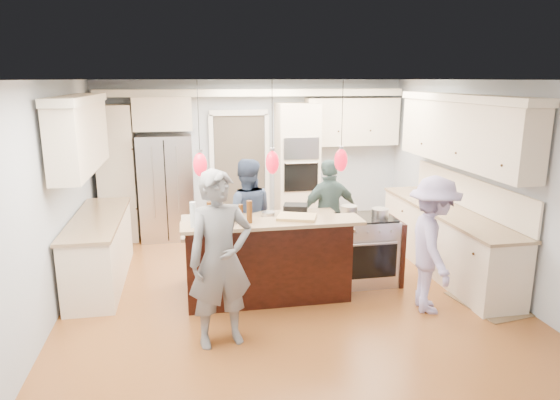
{
  "coord_description": "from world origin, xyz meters",
  "views": [
    {
      "loc": [
        -1.19,
        -5.95,
        2.71
      ],
      "look_at": [
        0.0,
        0.35,
        1.15
      ],
      "focal_mm": 32.0,
      "sensor_mm": 36.0,
      "label": 1
    }
  ],
  "objects_px": {
    "island_range": "(366,249)",
    "kitchen_island": "(265,256)",
    "refrigerator": "(167,187)",
    "person_far_left": "(246,216)",
    "person_bar_end": "(220,260)"
  },
  "relations": [
    {
      "from": "island_range",
      "to": "kitchen_island",
      "type": "bearing_deg",
      "value": -176.92
    },
    {
      "from": "refrigerator",
      "to": "person_far_left",
      "type": "bearing_deg",
      "value": -57.09
    },
    {
      "from": "person_bar_end",
      "to": "person_far_left",
      "type": "bearing_deg",
      "value": 63.29
    },
    {
      "from": "kitchen_island",
      "to": "person_far_left",
      "type": "bearing_deg",
      "value": 100.5
    },
    {
      "from": "kitchen_island",
      "to": "person_far_left",
      "type": "distance_m",
      "value": 0.86
    },
    {
      "from": "person_bar_end",
      "to": "person_far_left",
      "type": "distance_m",
      "value": 2.06
    },
    {
      "from": "island_range",
      "to": "person_bar_end",
      "type": "distance_m",
      "value": 2.48
    },
    {
      "from": "island_range",
      "to": "person_bar_end",
      "type": "xyz_separation_m",
      "value": [
        -2.06,
        -1.29,
        0.47
      ]
    },
    {
      "from": "refrigerator",
      "to": "person_far_left",
      "type": "relative_size",
      "value": 1.1
    },
    {
      "from": "refrigerator",
      "to": "island_range",
      "type": "bearing_deg",
      "value": -42.59
    },
    {
      "from": "refrigerator",
      "to": "person_far_left",
      "type": "xyz_separation_m",
      "value": [
        1.16,
        -1.79,
        -0.08
      ]
    },
    {
      "from": "person_bar_end",
      "to": "person_far_left",
      "type": "height_order",
      "value": "person_bar_end"
    },
    {
      "from": "kitchen_island",
      "to": "island_range",
      "type": "height_order",
      "value": "kitchen_island"
    },
    {
      "from": "island_range",
      "to": "person_far_left",
      "type": "relative_size",
      "value": 0.56
    },
    {
      "from": "kitchen_island",
      "to": "island_range",
      "type": "xyz_separation_m",
      "value": [
        1.41,
        0.08,
        -0.03
      ]
    }
  ]
}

